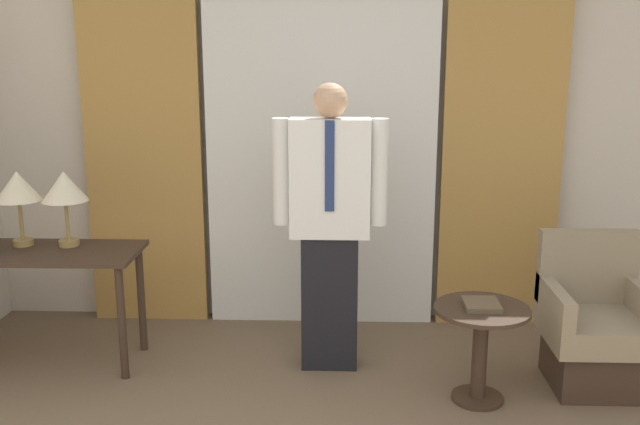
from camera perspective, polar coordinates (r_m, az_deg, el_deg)
name	(u,v)px	position (r m, az deg, el deg)	size (l,w,h in m)	color
wall_back	(322,140)	(5.22, 0.13, 5.85)	(10.00, 0.06, 2.70)	beige
curtain_sheer_center	(321,150)	(5.10, 0.09, 4.99)	(1.64, 0.06, 2.58)	white
curtain_drape_left	(143,149)	(5.30, -13.95, 4.92)	(0.84, 0.06, 2.58)	#B28442
curtain_drape_right	(502,151)	(5.22, 14.34, 4.77)	(0.84, 0.06, 2.58)	#B28442
desk	(41,268)	(4.87, -21.42, -4.12)	(1.25, 0.55, 0.76)	#38281E
table_lamp_left	(18,188)	(4.92, -23.02, 1.78)	(0.29, 0.29, 0.49)	#9E7F47
table_lamp_right	(65,189)	(4.80, -19.76, 1.80)	(0.29, 0.29, 0.49)	#9E7F47
person	(330,218)	(4.40, 0.79, -0.48)	(0.70, 0.23, 1.81)	black
armchair	(594,331)	(4.67, 21.10, -8.84)	(0.61, 0.60, 0.91)	#38281E
side_table	(481,338)	(4.25, 12.72, -9.76)	(0.55, 0.55, 0.57)	#38281E
book	(482,304)	(4.19, 12.80, -7.19)	(0.20, 0.22, 0.03)	brown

